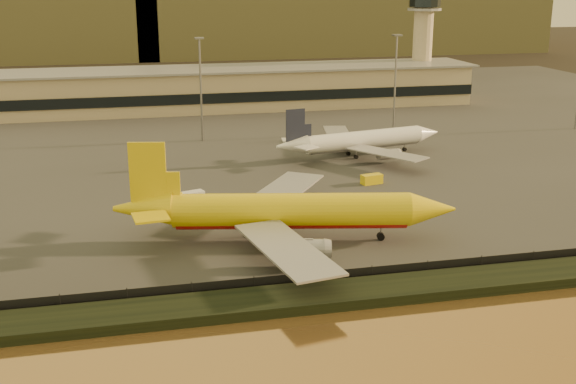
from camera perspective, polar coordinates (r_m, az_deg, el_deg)
name	(u,v)px	position (r m, az deg, el deg)	size (l,w,h in m)	color
ground	(330,250)	(109.05, 3.34, -4.63)	(900.00, 900.00, 0.00)	black
embankment	(367,292)	(93.88, 6.27, -7.88)	(320.00, 7.00, 1.40)	black
tarmac	(233,127)	(198.55, -4.38, 5.11)	(320.00, 220.00, 0.20)	#2D2D2D
perimeter_fence	(357,276)	(97.09, 5.51, -6.61)	(300.00, 0.05, 2.20)	black
terminal_building	(170,90)	(225.91, -9.29, 7.92)	(202.00, 25.00, 12.60)	tan
control_tower	(423,33)	(249.62, 10.62, 12.23)	(11.20, 11.20, 35.50)	tan
apron_light_masts	(304,78)	(179.55, 1.30, 8.99)	(152.20, 12.20, 25.40)	slate
dhl_cargo_jet	(285,212)	(110.73, -0.21, -1.58)	(52.44, 50.55, 15.74)	#DABC0B
white_narrowbody_jet	(361,141)	(165.35, 5.80, 4.06)	(41.82, 40.22, 12.07)	silver
gse_vehicle_yellow	(372,179)	(143.64, 6.63, 1.02)	(4.18, 1.88, 1.88)	#DABC0B
gse_vehicle_white	(192,197)	(132.22, -7.59, -0.38)	(4.33, 1.95, 1.95)	silver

